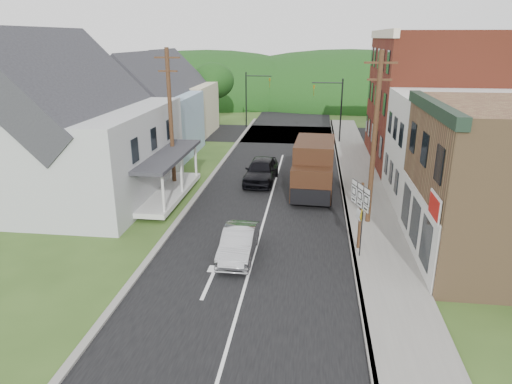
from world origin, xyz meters
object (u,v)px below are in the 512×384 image
(dark_sedan, at_px, (261,171))
(warning_sign, at_px, (361,226))
(silver_sedan, at_px, (239,243))
(route_sign_cluster, at_px, (360,206))
(delivery_van, at_px, (314,168))

(dark_sedan, bearing_deg, warning_sign, -59.83)
(silver_sedan, xyz_separation_m, warning_sign, (5.45, 0.51, 0.94))
(silver_sedan, xyz_separation_m, route_sign_cluster, (5.42, 1.32, 1.56))
(delivery_van, relative_size, warning_sign, 2.66)
(warning_sign, bearing_deg, silver_sedan, -155.57)
(silver_sedan, xyz_separation_m, delivery_van, (3.27, 9.50, 1.02))
(delivery_van, relative_size, route_sign_cluster, 1.90)
(delivery_van, height_order, route_sign_cluster, route_sign_cluster)
(silver_sedan, bearing_deg, delivery_van, 70.96)
(warning_sign, bearing_deg, delivery_van, 122.65)
(delivery_van, bearing_deg, route_sign_cluster, -72.74)
(silver_sedan, distance_m, route_sign_cluster, 5.79)
(silver_sedan, xyz_separation_m, dark_sedan, (-0.29, 11.42, 0.17))
(silver_sedan, relative_size, delivery_van, 0.67)
(delivery_van, bearing_deg, dark_sedan, 154.21)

